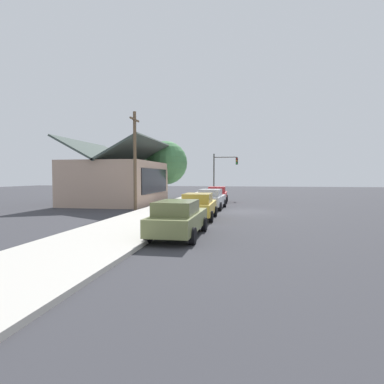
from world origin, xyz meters
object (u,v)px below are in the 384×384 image
object	(u,v)px
shade_tree	(166,163)
fire_hydrant_red	(192,202)
car_cherry	(217,194)
car_mustard	(199,206)
traffic_light_main	(223,169)
car_olive	(178,218)
utility_pole_wooden	(135,159)
car_silver	(211,199)

from	to	relation	value
shade_tree	fire_hydrant_red	distance (m)	12.01
car_cherry	shade_tree	bearing A→B (deg)	57.05
car_mustard	traffic_light_main	size ratio (longest dim) A/B	0.85
car_cherry	fire_hydrant_red	bearing A→B (deg)	165.42
car_mustard	shade_tree	world-z (taller)	shade_tree
traffic_light_main	car_mustard	bearing A→B (deg)	179.56
car_olive	shade_tree	size ratio (longest dim) A/B	0.74
car_mustard	utility_pole_wooden	xyz separation A→B (m)	(4.04, 5.52, 3.11)
car_olive	car_cherry	size ratio (longest dim) A/B	1.06
utility_pole_wooden	traffic_light_main	bearing A→B (deg)	-22.94
car_mustard	car_silver	size ratio (longest dim) A/B	0.91
car_silver	traffic_light_main	distance (m)	11.42
car_cherry	fire_hydrant_red	world-z (taller)	car_cherry
shade_tree	utility_pole_wooden	size ratio (longest dim) A/B	0.89
car_silver	utility_pole_wooden	xyz separation A→B (m)	(-2.28, 5.57, 3.11)
car_mustard	utility_pole_wooden	distance (m)	7.52
car_olive	utility_pole_wooden	xyz separation A→B (m)	(9.91, 5.56, 3.11)
car_olive	utility_pole_wooden	size ratio (longest dim) A/B	0.65
traffic_light_main	fire_hydrant_red	xyz separation A→B (m)	(-11.20, 1.66, -2.99)
car_olive	traffic_light_main	size ratio (longest dim) A/B	0.94
car_olive	utility_pole_wooden	distance (m)	11.78
car_mustard	utility_pole_wooden	size ratio (longest dim) A/B	0.59
car_silver	shade_tree	bearing A→B (deg)	34.73
fire_hydrant_red	car_mustard	bearing A→B (deg)	-166.22
car_olive	fire_hydrant_red	distance (m)	12.19
shade_tree	traffic_light_main	xyz separation A→B (m)	(0.85, -6.54, -0.67)
fire_hydrant_red	car_cherry	bearing A→B (deg)	-12.26
car_cherry	shade_tree	size ratio (longest dim) A/B	0.69
car_cherry	car_olive	bearing A→B (deg)	178.06
car_olive	car_cherry	xyz separation A→B (m)	(18.69, 0.12, -0.00)
car_cherry	utility_pole_wooden	bearing A→B (deg)	145.93
car_cherry	shade_tree	xyz separation A→B (m)	(3.74, 6.32, 3.34)
fire_hydrant_red	traffic_light_main	bearing A→B (deg)	-8.43
car_mustard	car_cherry	distance (m)	12.82
car_silver	traffic_light_main	xyz separation A→B (m)	(11.10, -0.08, 2.67)
car_silver	shade_tree	distance (m)	12.56
utility_pole_wooden	car_olive	bearing A→B (deg)	-150.71
car_olive	traffic_light_main	xyz separation A→B (m)	(23.28, -0.10, 2.67)
car_silver	car_cherry	size ratio (longest dim) A/B	1.06
car_mustard	car_cherry	size ratio (longest dim) A/B	0.96
traffic_light_main	fire_hydrant_red	bearing A→B (deg)	171.57
car_mustard	traffic_light_main	xyz separation A→B (m)	(17.41, -0.14, 2.68)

